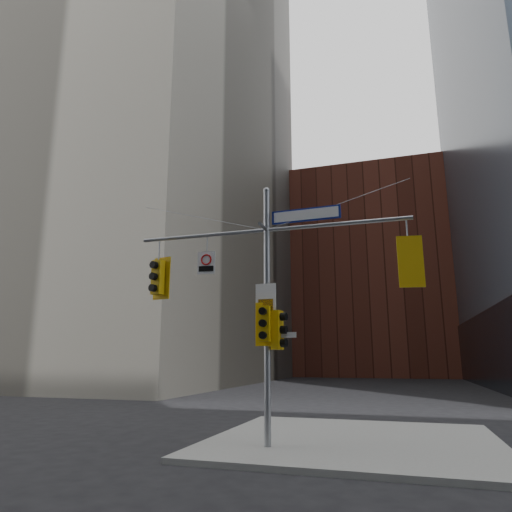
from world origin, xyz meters
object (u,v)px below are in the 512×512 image
Objects in this scene: traffic_light_pole_front at (264,324)px; regulatory_sign_arm at (206,262)px; traffic_light_west_arm at (158,277)px; signal_assembly at (267,284)px; street_sign_blade at (306,215)px; traffic_light_pole_side at (279,330)px; traffic_light_east_arm at (409,263)px.

regulatory_sign_arm reaches higher than traffic_light_pole_front.
traffic_light_west_arm is 3.78m from traffic_light_pole_front.
street_sign_blade is (1.15, 0.00, 1.93)m from signal_assembly.
traffic_light_pole_side is 2.97m from regulatory_sign_arm.
signal_assembly is 4.04× the size of street_sign_blade.
regulatory_sign_arm is (-2.18, -0.02, 2.02)m from traffic_light_pole_side.
traffic_light_west_arm is 1.11× the size of traffic_light_pole_front.
street_sign_blade is (0.82, 0.00, 3.20)m from traffic_light_pole_side.
signal_assembly reaches higher than traffic_light_west_arm.
regulatory_sign_arm is (-3.00, -0.02, -1.18)m from street_sign_blade.
street_sign_blade is (-2.68, 0.00, 1.55)m from traffic_light_east_arm.
traffic_light_pole_side is (3.78, -0.01, -1.65)m from traffic_light_west_arm.
traffic_light_east_arm reaches higher than traffic_light_pole_side.
traffic_light_east_arm is (3.82, 0.00, 0.38)m from signal_assembly.
traffic_light_west_arm is at bearing 98.79° from traffic_light_pole_side.
regulatory_sign_arm is at bearing 168.83° from traffic_light_pole_front.
traffic_light_west_arm is 1.23× the size of traffic_light_pole_side.
traffic_light_east_arm is at bearing 11.60° from traffic_light_west_arm.
traffic_light_west_arm is at bearing 179.78° from signal_assembly.
traffic_light_pole_front is at bearing -5.12° from traffic_light_east_arm.
regulatory_sign_arm is at bearing -179.37° from signal_assembly.
traffic_light_east_arm reaches higher than traffic_light_pole_front.
street_sign_blade reaches higher than regulatory_sign_arm.
signal_assembly is at bearing 99.01° from traffic_light_pole_side.
street_sign_blade reaches higher than traffic_light_east_arm.
traffic_light_west_arm reaches higher than traffic_light_pole_front.
traffic_light_east_arm is 4.11m from traffic_light_pole_front.
traffic_light_east_arm is at bearing 0.01° from signal_assembly.
traffic_light_east_arm is 1.97× the size of regulatory_sign_arm.
regulatory_sign_arm is at bearing -177.17° from street_sign_blade.
traffic_light_west_arm is 4.86m from street_sign_blade.
regulatory_sign_arm reaches higher than traffic_light_east_arm.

